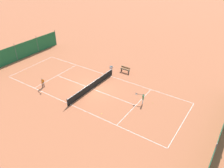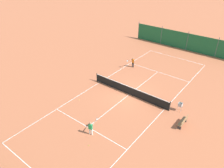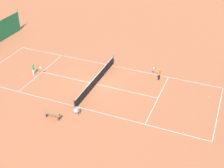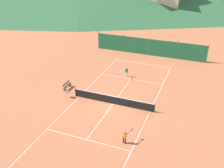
% 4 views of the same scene
% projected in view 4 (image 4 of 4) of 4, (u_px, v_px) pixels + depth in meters
% --- Properties ---
extents(ground_plane, '(600.00, 600.00, 0.00)m').
position_uv_depth(ground_plane, '(113.00, 104.00, 28.33)').
color(ground_plane, '#B7603D').
extents(court_line_markings, '(8.25, 23.85, 0.01)m').
position_uv_depth(court_line_markings, '(113.00, 104.00, 28.33)').
color(court_line_markings, white).
rests_on(court_line_markings, ground).
extents(tennis_net, '(9.18, 0.08, 1.06)m').
position_uv_depth(tennis_net, '(113.00, 100.00, 28.10)').
color(tennis_net, '#2D2D2D').
rests_on(tennis_net, ground).
extents(windscreen_fence_far, '(17.28, 0.08, 2.90)m').
position_uv_depth(windscreen_fence_far, '(149.00, 47.00, 40.50)').
color(windscreen_fence_far, '#1E6038').
rests_on(windscreen_fence_far, ground).
extents(player_far_service, '(0.68, 1.00, 1.29)m').
position_uv_depth(player_far_service, '(125.00, 136.00, 22.34)').
color(player_far_service, black).
rests_on(player_far_service, ground).
extents(player_near_service, '(0.43, 1.12, 1.32)m').
position_uv_depth(player_near_service, '(126.00, 71.00, 33.87)').
color(player_near_service, white).
rests_on(player_near_service, ground).
extents(tennis_ball_far_corner, '(0.07, 0.07, 0.07)m').
position_uv_depth(tennis_ball_far_corner, '(28.00, 152.00, 21.66)').
color(tennis_ball_far_corner, '#CCE033').
rests_on(tennis_ball_far_corner, ground).
extents(tennis_ball_alley_left, '(0.07, 0.07, 0.07)m').
position_uv_depth(tennis_ball_alley_left, '(153.00, 92.00, 30.52)').
color(tennis_ball_alley_left, '#CCE033').
rests_on(tennis_ball_alley_left, ground).
extents(tennis_ball_by_net_right, '(0.07, 0.07, 0.07)m').
position_uv_depth(tennis_ball_by_net_right, '(124.00, 72.00, 35.30)').
color(tennis_ball_by_net_right, '#CCE033').
rests_on(tennis_ball_by_net_right, ground).
extents(tennis_ball_alley_right, '(0.07, 0.07, 0.07)m').
position_uv_depth(tennis_ball_alley_right, '(149.00, 119.00, 25.82)').
color(tennis_ball_alley_right, '#CCE033').
rests_on(tennis_ball_alley_right, ground).
extents(ball_hopper, '(0.36, 0.36, 0.89)m').
position_uv_depth(ball_hopper, '(67.00, 92.00, 29.24)').
color(ball_hopper, '#B7B7BC').
rests_on(ball_hopper, ground).
extents(courtside_bench, '(0.36, 1.50, 0.84)m').
position_uv_depth(courtside_bench, '(67.00, 85.00, 31.14)').
color(courtside_bench, olive).
rests_on(courtside_bench, ground).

